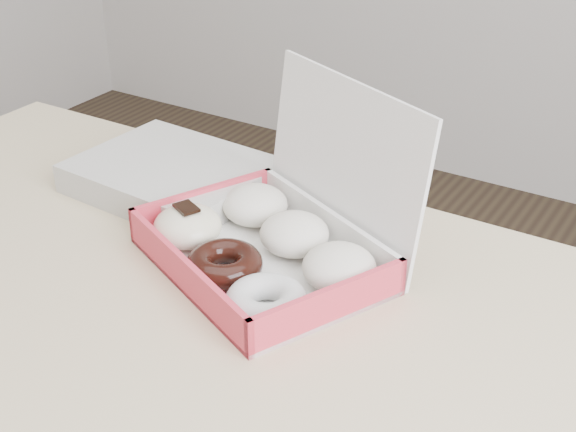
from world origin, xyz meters
The scene contains 3 objects.
table centered at (0.00, 0.00, 0.67)m, with size 1.20×0.80×0.75m.
donut_box centered at (0.05, 0.17, 0.78)m, with size 0.36×0.34×0.21m.
newspapers centered at (-0.17, 0.26, 0.77)m, with size 0.26×0.21×0.04m, color beige.
Camera 1 is at (0.50, -0.52, 1.27)m, focal length 50.00 mm.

